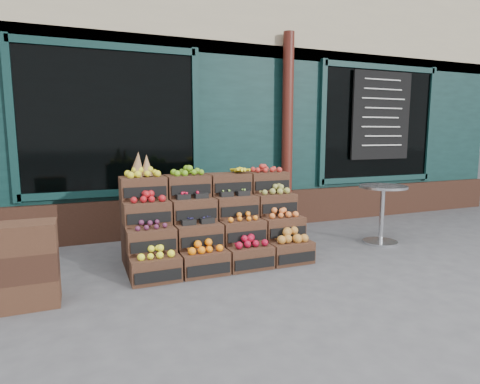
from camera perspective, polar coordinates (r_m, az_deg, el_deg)
name	(u,v)px	position (r m, az deg, el deg)	size (l,w,h in m)	color
ground	(279,273)	(4.70, 5.59, -11.35)	(60.00, 60.00, 0.00)	#4C4C4F
shop_facade	(174,96)	(9.29, -9.36, 13.29)	(12.00, 6.24, 4.80)	black
crate_display	(214,227)	(5.04, -3.73, -4.96)	(2.19, 1.06, 1.37)	#42271A
spare_crates	(27,265)	(4.19, -27.99, -9.13)	(0.52, 0.36, 0.78)	#42271A
bistro_table	(382,207)	(6.10, 19.55, -2.09)	(0.67, 0.67, 0.84)	silver
shopkeeper	(79,169)	(6.91, -21.93, 3.10)	(0.74, 0.49, 2.04)	#164E1C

